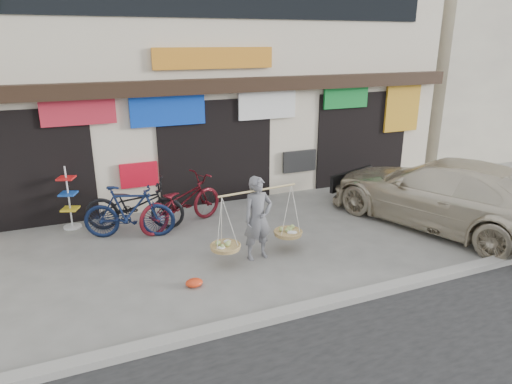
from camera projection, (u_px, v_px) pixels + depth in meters
name	position (u px, v px, depth m)	size (l,w,h in m)	color
ground	(272.00, 256.00, 9.13)	(70.00, 70.00, 0.00)	gray
kerb	(324.00, 304.00, 7.36)	(70.00, 0.25, 0.12)	gray
shophouse_block	(184.00, 63.00, 13.65)	(14.00, 6.32, 7.00)	beige
neighbor_east	(495.00, 63.00, 19.19)	(12.00, 7.00, 6.40)	beige
street_vendor	(258.00, 221.00, 8.83)	(1.95, 0.69, 1.67)	slate
bike_0	(135.00, 205.00, 10.27)	(0.78, 2.22, 1.17)	black
bike_1	(129.00, 212.00, 9.84)	(0.55, 1.96, 1.18)	#111D3E
bike_2	(181.00, 202.00, 10.43)	(0.78, 2.24, 1.18)	#540E16
suv	(443.00, 193.00, 10.44)	(3.85, 5.82, 1.57)	beige
display_rack	(69.00, 203.00, 10.34)	(0.45, 0.45, 1.46)	silver
red_bag	(194.00, 283.00, 7.99)	(0.31, 0.25, 0.14)	red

